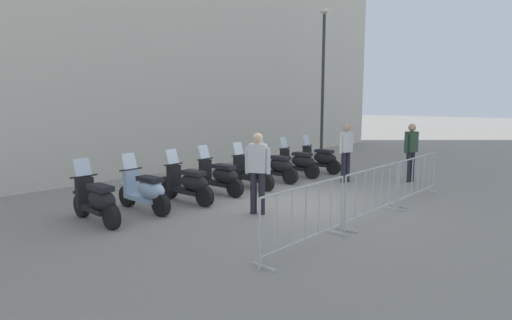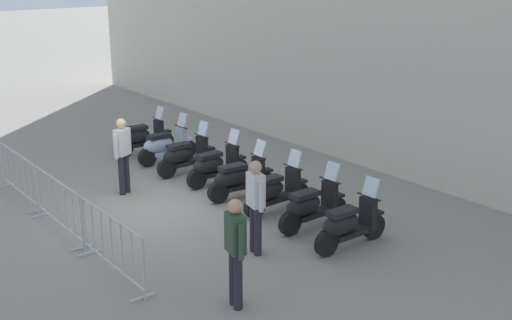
{
  "view_description": "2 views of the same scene",
  "coord_description": "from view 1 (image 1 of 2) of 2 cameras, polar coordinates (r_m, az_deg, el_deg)",
  "views": [
    {
      "loc": [
        -7.77,
        -5.53,
        2.38
      ],
      "look_at": [
        0.43,
        1.43,
        0.84
      ],
      "focal_mm": 28.76,
      "sensor_mm": 36.0,
      "label": 1
    },
    {
      "loc": [
        11.48,
        -6.71,
        5.03
      ],
      "look_at": [
        0.92,
        1.97,
        0.9
      ],
      "focal_mm": 46.38,
      "sensor_mm": 36.0,
      "label": 2
    }
  ],
  "objects": [
    {
      "name": "motorcycle_7",
      "position": [
        13.88,
        8.85,
        0.09
      ],
      "size": [
        0.56,
        1.72,
        1.24
      ],
      "color": "black",
      "rests_on": "ground"
    },
    {
      "name": "officer_by_barriers",
      "position": [
        8.61,
        0.23,
        -1.19
      ],
      "size": [
        0.35,
        0.51,
        1.73
      ],
      "color": "#23232D",
      "rests_on": "ground"
    },
    {
      "name": "motorcycle_4",
      "position": [
        11.26,
        -0.56,
        -1.68
      ],
      "size": [
        0.56,
        1.73,
        1.24
      ],
      "color": "black",
      "rests_on": "ground"
    },
    {
      "name": "ground_plane",
      "position": [
        9.82,
        4.77,
        -5.88
      ],
      "size": [
        120.0,
        120.0,
        0.0
      ],
      "primitive_type": "plane",
      "color": "gray"
    },
    {
      "name": "motorcycle_2",
      "position": [
        9.76,
        -9.38,
        -3.32
      ],
      "size": [
        0.56,
        1.72,
        1.24
      ],
      "color": "black",
      "rests_on": "ground"
    },
    {
      "name": "barrier_segment_1",
      "position": [
        8.61,
        16.01,
        -4.58
      ],
      "size": [
        2.24,
        0.52,
        1.07
      ],
      "color": "#B2B5B7",
      "rests_on": "ground"
    },
    {
      "name": "motorcycle_1",
      "position": [
        9.19,
        -15.15,
        -4.21
      ],
      "size": [
        0.56,
        1.72,
        1.24
      ],
      "color": "black",
      "rests_on": "ground"
    },
    {
      "name": "officer_mid_plaza",
      "position": [
        12.33,
        12.41,
        1.46
      ],
      "size": [
        0.53,
        0.3,
        1.73
      ],
      "color": "#23232D",
      "rests_on": "ground"
    },
    {
      "name": "motorcycle_0",
      "position": [
        8.61,
        -21.23,
        -5.32
      ],
      "size": [
        0.56,
        1.72,
        1.24
      ],
      "color": "black",
      "rests_on": "ground"
    },
    {
      "name": "motorcycle_6",
      "position": [
        13.02,
        5.82,
        -0.38
      ],
      "size": [
        0.56,
        1.72,
        1.24
      ],
      "color": "black",
      "rests_on": "ground"
    },
    {
      "name": "officer_near_row_end",
      "position": [
        12.93,
        20.76,
        1.42
      ],
      "size": [
        0.53,
        0.31,
        1.73
      ],
      "color": "#23232D",
      "rests_on": "ground"
    },
    {
      "name": "motorcycle_5",
      "position": [
        12.15,
        2.71,
        -0.96
      ],
      "size": [
        0.56,
        1.72,
        1.24
      ],
      "color": "black",
      "rests_on": "ground"
    },
    {
      "name": "barrier_segment_0",
      "position": [
        6.67,
        6.92,
        -8.03
      ],
      "size": [
        2.24,
        0.52,
        1.07
      ],
      "color": "#B2B5B7",
      "rests_on": "ground"
    },
    {
      "name": "barrier_segment_2",
      "position": [
        10.71,
        21.6,
        -2.37
      ],
      "size": [
        2.24,
        0.52,
        1.07
      ],
      "color": "#B2B5B7",
      "rests_on": "ground"
    },
    {
      "name": "motorcycle_3",
      "position": [
        10.58,
        -5.12,
        -2.36
      ],
      "size": [
        0.56,
        1.72,
        1.24
      ],
      "color": "black",
      "rests_on": "ground"
    },
    {
      "name": "street_lamp",
      "position": [
        17.05,
        9.31,
        12.18
      ],
      "size": [
        0.36,
        0.36,
        6.0
      ],
      "color": "#2D332D",
      "rests_on": "ground"
    }
  ]
}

